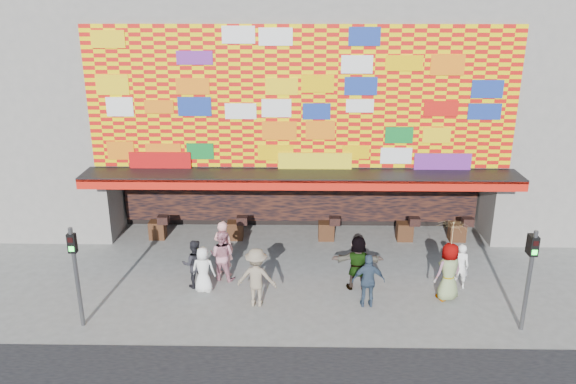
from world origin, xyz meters
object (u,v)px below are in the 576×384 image
ped_b (223,248)px  ped_h (460,266)px  ped_d (257,277)px  parasol (452,235)px  ped_i (222,255)px  signal_right (530,270)px  ped_c (194,264)px  signal_left (75,266)px  ped_g (449,272)px  ped_f (358,263)px  ped_e (368,281)px  ped_a (203,270)px

ped_b → ped_h: (7.63, -0.77, -0.20)m
ped_d → parasol: size_ratio=1.01×
ped_d → ped_i: size_ratio=1.07×
signal_right → ped_i: signal_right is taller
ped_c → ped_i: 0.97m
signal_left → ped_i: size_ratio=1.75×
ped_b → ped_g: ped_b is taller
signal_left → ped_i: 4.71m
ped_f → ped_i: ped_f is taller
ped_c → ped_h: bearing=170.4°
ped_d → ped_g: ped_g is taller
ped_d → ped_h: size_ratio=1.22×
signal_right → ped_e: (-4.18, 1.20, -1.02)m
ped_g → ped_h: (0.56, 0.74, -0.17)m
signal_right → ped_c: (-9.58, 2.31, -1.05)m
ped_f → ped_h: 3.27m
ped_c → ped_d: size_ratio=0.87×
ped_g → parasol: (0.00, 0.00, 1.21)m
ped_a → ped_f: (4.86, 0.28, 0.14)m
signal_right → signal_left: bearing=180.0°
ped_d → parasol: bearing=-169.1°
signal_left → ped_h: bearing=12.0°
signal_left → parasol: bearing=8.8°
signal_right → ped_a: size_ratio=2.00×
ped_a → parasol: size_ratio=0.82×
ped_d → signal_right: bearing=177.2°
ped_a → ped_e: bearing=174.9°
signal_left → ped_a: (3.14, 2.01, -1.11)m
signal_left → ped_e: 8.37m
ped_a → ped_d: bearing=158.9°
ped_c → ped_f: size_ratio=0.90×
ped_b → ped_e: bearing=179.7°
ped_i → ped_e: bearing=175.6°
ped_a → ped_i: (0.49, 0.82, 0.11)m
ped_h → parasol: bearing=62.9°
signal_right → ped_a: signal_right is taller
ped_c → ped_h: (8.45, 0.09, -0.05)m
ped_c → signal_left: bearing=29.2°
ped_h → parasol: size_ratio=0.83×
ped_g → ped_h: ped_g is taller
ped_a → ped_g: 7.57m
signal_left → ped_b: (3.64, 3.17, -0.90)m
ped_g → ped_h: size_ratio=1.23×
signal_right → ped_c: bearing=166.5°
ped_b → parasol: size_ratio=1.05×
ped_h → signal_left: bearing=22.4°
signal_left → ped_g: size_ratio=1.62×
ped_a → ped_i: 0.96m
ped_c → ped_d: (2.06, -1.11, 0.12)m
ped_d → ped_b: bearing=-51.5°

